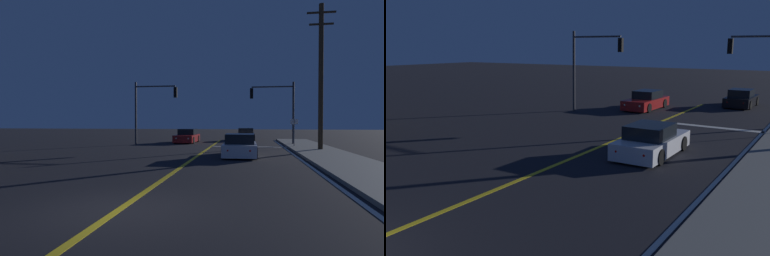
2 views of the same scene
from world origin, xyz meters
The scene contains 8 objects.
lane_line_center centered at (0.00, 10.71, 0.01)m, with size 0.20×36.42×0.01m, color gold.
lane_line_edge_right centered at (5.79, 10.71, 0.01)m, with size 0.16×36.42×0.01m, color silver.
stop_bar centered at (3.02, 19.92, 0.01)m, with size 6.04×0.50×0.01m, color silver.
car_following_oncoming_black centered at (2.79, 29.38, 0.58)m, with size 1.96×4.26×1.34m.
car_mid_block_white centered at (2.51, 12.41, 0.58)m, with size 2.01×4.44×1.34m.
car_parked_curb_red centered at (-2.87, 24.43, 0.58)m, with size 1.98×4.66×1.34m.
traffic_signal_near_right centered at (5.47, 22.22, 3.65)m, with size 3.78×0.28×5.48m.
traffic_signal_far_left centered at (-5.45, 20.82, 3.70)m, with size 3.84×0.28×5.55m.
Camera 2 is at (9.02, -3.65, 4.56)m, focal length 38.71 mm.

